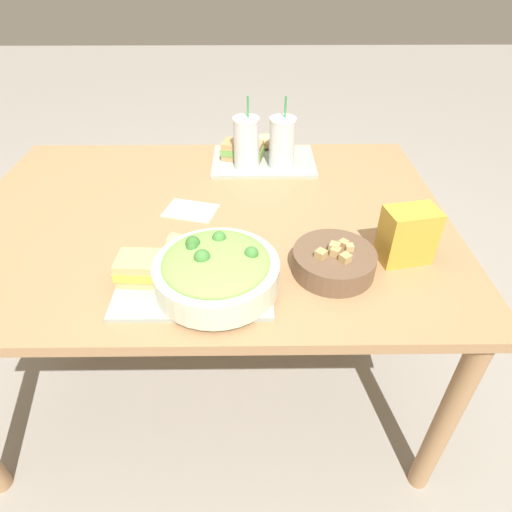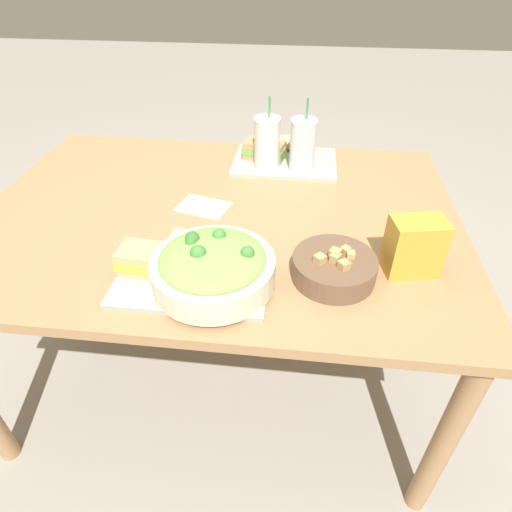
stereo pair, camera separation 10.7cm
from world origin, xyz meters
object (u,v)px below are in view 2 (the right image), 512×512
object	(u,v)px
soup_bowl	(334,267)
baguette_far	(288,143)
baguette_near	(193,242)
salad_bowl	(213,266)
drink_cup_dark	(267,144)
sandwich_far	(264,150)
napkin_folded	(203,207)
sandwich_near	(147,260)
drink_cup_red	(303,146)
chip_bag	(414,247)

from	to	relation	value
soup_bowl	baguette_far	xyz separation A→B (m)	(-0.15, 0.73, 0.01)
soup_bowl	baguette_near	xyz separation A→B (m)	(-0.37, 0.05, 0.01)
salad_bowl	drink_cup_dark	bearing A→B (deg)	84.10
sandwich_far	napkin_folded	size ratio (longest dim) A/B	0.93
sandwich_near	napkin_folded	size ratio (longest dim) A/B	0.80
drink_cup_red	napkin_folded	bearing A→B (deg)	-136.19
baguette_near	napkin_folded	xyz separation A→B (m)	(-0.03, 0.24, -0.04)
drink_cup_dark	chip_bag	bearing A→B (deg)	-51.90
drink_cup_red	soup_bowl	bearing A→B (deg)	-80.37
sandwich_near	salad_bowl	bearing A→B (deg)	-5.26
drink_cup_dark	chip_bag	xyz separation A→B (m)	(0.41, -0.53, -0.02)
sandwich_near	chip_bag	xyz separation A→B (m)	(0.65, 0.09, 0.03)
soup_bowl	chip_bag	world-z (taller)	chip_bag
soup_bowl	chip_bag	bearing A→B (deg)	14.90
baguette_near	salad_bowl	bearing A→B (deg)	-125.36
sandwich_near	baguette_near	distance (m)	0.13
napkin_folded	baguette_near	bearing A→B (deg)	-83.58
baguette_near	chip_bag	world-z (taller)	chip_bag
sandwich_far	baguette_far	xyz separation A→B (m)	(0.08, 0.09, -0.00)
baguette_near	drink_cup_red	world-z (taller)	drink_cup_red
sandwich_near	drink_cup_dark	world-z (taller)	drink_cup_dark
drink_cup_dark	baguette_near	bearing A→B (deg)	-105.27
chip_bag	napkin_folded	bearing A→B (deg)	146.11
salad_bowl	sandwich_far	world-z (taller)	salad_bowl
drink_cup_dark	napkin_folded	distance (m)	0.34
sandwich_near	drink_cup_dark	xyz separation A→B (m)	(0.24, 0.62, 0.05)
baguette_far	drink_cup_red	world-z (taller)	drink_cup_red
soup_bowl	sandwich_near	size ratio (longest dim) A/B	1.47
sandwich_near	napkin_folded	distance (m)	0.34
soup_bowl	baguette_near	world-z (taller)	soup_bowl
drink_cup_dark	drink_cup_red	bearing A→B (deg)	0.00
napkin_folded	salad_bowl	bearing A→B (deg)	-73.74
drink_cup_dark	soup_bowl	bearing A→B (deg)	-69.00
soup_bowl	sandwich_near	bearing A→B (deg)	-175.15
drink_cup_dark	chip_bag	world-z (taller)	drink_cup_dark
sandwich_near	sandwich_far	size ratio (longest dim) A/B	0.86
baguette_far	drink_cup_dark	size ratio (longest dim) A/B	0.36
soup_bowl	baguette_far	distance (m)	0.75
sandwich_near	baguette_far	distance (m)	0.83
baguette_near	napkin_folded	distance (m)	0.25
salad_bowl	drink_cup_red	size ratio (longest dim) A/B	1.18
soup_bowl	napkin_folded	xyz separation A→B (m)	(-0.39, 0.30, -0.03)
soup_bowl	drink_cup_red	world-z (taller)	drink_cup_red
soup_bowl	baguette_far	world-z (taller)	soup_bowl
baguette_near	sandwich_far	distance (m)	0.61
salad_bowl	napkin_folded	size ratio (longest dim) A/B	1.68
drink_cup_red	sandwich_near	bearing A→B (deg)	-120.44
soup_bowl	drink_cup_red	distance (m)	0.59
sandwich_near	sandwich_far	bearing A→B (deg)	75.19
baguette_near	chip_bag	xyz separation A→B (m)	(0.56, 0.00, 0.03)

